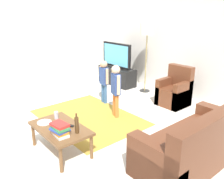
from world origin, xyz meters
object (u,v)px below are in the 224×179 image
object	(u,v)px
coffee_table	(60,130)
floor_lamp	(147,33)
armchair	(175,92)
soda_can	(56,115)
child_center	(116,86)
bottle	(77,125)
plate	(44,122)
tv_remote	(69,125)
book_stack	(60,129)
tv	(116,56)
tv_stand	(117,76)
child_near_tv	(104,78)
couch	(197,146)

from	to	relation	value
coffee_table	floor_lamp	bearing A→B (deg)	110.14
armchair	coffee_table	distance (m)	2.96
soda_can	armchair	bearing A→B (deg)	85.16
child_center	soda_can	xyz separation A→B (m)	(0.14, -1.39, -0.17)
armchair	coffee_table	bearing A→B (deg)	-88.88
bottle	plate	bearing A→B (deg)	-159.86
floor_lamp	plate	bearing A→B (deg)	-75.00
tv_remote	floor_lamp	bearing A→B (deg)	90.77
coffee_table	bottle	bearing A→B (deg)	17.35
floor_lamp	book_stack	size ratio (longest dim) A/B	5.99
coffee_table	tv_remote	bearing A→B (deg)	67.38
armchair	tv	bearing A→B (deg)	179.49
tv_stand	coffee_table	world-z (taller)	tv_stand
child_near_tv	soda_can	xyz separation A→B (m)	(0.90, -1.69, -0.13)
tv_stand	book_stack	distance (m)	3.91
coffee_table	tv	bearing A→B (deg)	125.46
child_center	bottle	xyz separation A→B (m)	(0.76, -1.39, -0.10)
floor_lamp	book_stack	xyz separation A→B (m)	(1.38, -3.27, -1.04)
bottle	armchair	bearing A→B (deg)	97.51
child_near_tv	bottle	distance (m)	2.28
book_stack	bottle	distance (m)	0.24
tv	floor_lamp	distance (m)	1.20
tv	child_center	xyz separation A→B (m)	(1.68, -1.49, -0.20)
armchair	child_near_tv	xyz separation A→B (m)	(-1.14, -1.17, 0.31)
couch	floor_lamp	world-z (taller)	floor_lamp
bottle	tv_remote	distance (m)	0.30
coffee_table	plate	distance (m)	0.31
child_near_tv	plate	world-z (taller)	child_near_tv
child_near_tv	plate	distance (m)	2.13
book_stack	soda_can	xyz separation A→B (m)	(-0.52, 0.22, -0.03)
child_near_tv	soda_can	bearing A→B (deg)	-61.99
couch	tv_stand	bearing A→B (deg)	154.95
armchair	tv_remote	world-z (taller)	armchair
child_near_tv	tv_remote	world-z (taller)	child_near_tv
bottle	soda_can	world-z (taller)	bottle
armchair	floor_lamp	distance (m)	1.67
couch	book_stack	bearing A→B (deg)	-132.47
couch	soda_can	xyz separation A→B (m)	(-1.82, -1.20, 0.19)
couch	child_center	world-z (taller)	child_center
armchair	child_near_tv	size ratio (longest dim) A/B	0.89
tv_remote	plate	xyz separation A→B (m)	(-0.33, -0.24, -0.00)
tv_stand	armchair	distance (m)	2.07
coffee_table	tv_remote	xyz separation A→B (m)	(0.05, 0.12, 0.06)
floor_lamp	tv_remote	size ratio (longest dim) A/B	10.47
tv_remote	coffee_table	bearing A→B (deg)	-133.54
child_near_tv	bottle	xyz separation A→B (m)	(1.52, -1.69, -0.06)
armchair	book_stack	distance (m)	3.10
tv_remote	child_center	bearing A→B (deg)	88.75
tv_stand	child_near_tv	size ratio (longest dim) A/B	1.19
tv_remote	tv	bearing A→B (deg)	106.30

